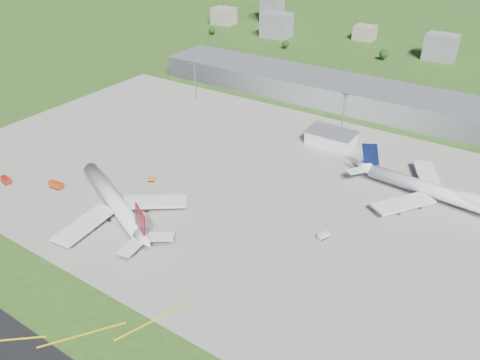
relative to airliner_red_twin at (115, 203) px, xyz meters
The scene contains 20 objects.
ground 172.26m from the airliner_red_twin, 76.04° to the left, with size 1400.00×1400.00×0.00m, color #284F18.
apron 77.12m from the airliner_red_twin, 47.92° to the left, with size 360.00×190.00×0.08m, color gray.
terminal 186.76m from the airliner_red_twin, 77.15° to the left, with size 300.00×42.00×15.00m, color gray.
ops_building 127.93m from the airliner_red_twin, 66.24° to the left, with size 26.00×16.00×8.00m, color silver.
mast_west 144.93m from the airliner_red_twin, 113.88° to the left, with size 3.50×2.00×25.90m.
mast_center 142.28m from the airliner_red_twin, 68.68° to the left, with size 3.50×2.00×25.90m.
airliner_red_twin is the anchor object (origin of this frame).
airliner_blue_quad 146.37m from the airliner_red_twin, 37.00° to the left, with size 78.71×61.52×20.54m.
fire_truck 40.88m from the airliner_red_twin, behind, with size 7.71×3.64×3.33m.
crash_tender 66.84m from the airliner_red_twin, 169.79° to the right, with size 6.46×3.79×3.18m.
tug_yellow 30.63m from the airliner_red_twin, 101.57° to the left, with size 4.10×3.38×1.78m.
van_white_near 91.92m from the airliner_red_twin, 21.98° to the left, with size 4.11×5.66×2.63m.
bldg_far_w 381.42m from the airliner_red_twin, 117.90° to the left, with size 24.00×20.00×18.00m, color gray.
bldg_w 332.07m from the airliner_red_twin, 107.25° to the left, with size 28.00×22.00×24.00m, color slate.
bldg_cw 357.56m from the airliner_red_twin, 92.96° to the left, with size 20.00×18.00×14.00m, color gray.
bldg_c 332.86m from the airliner_red_twin, 79.34° to the left, with size 26.00×20.00×22.00m, color slate.
bldg_tall_w 402.02m from the airliner_red_twin, 110.16° to the left, with size 22.00×20.00×44.00m, color slate.
tree_far_w 327.91m from the airliner_red_twin, 118.90° to the left, with size 7.20×7.20×8.80m.
tree_w 290.27m from the airliner_red_twin, 103.64° to the left, with size 6.75×6.75×8.25m.
tree_c 297.86m from the airliner_red_twin, 85.85° to the left, with size 8.10×8.10×9.90m.
Camera 1 is at (99.98, -130.86, 120.63)m, focal length 35.00 mm.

